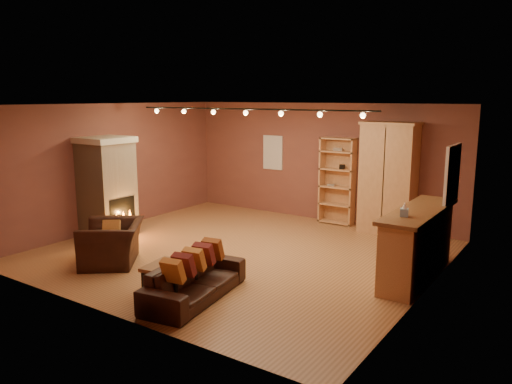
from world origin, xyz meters
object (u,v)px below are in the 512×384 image
Objects in this scene: bookcase at (338,180)px; armoire at (388,178)px; loveseat at (195,273)px; coffee_table at (170,270)px; bar_counter at (417,243)px; armchair at (112,236)px; fireplace at (107,187)px.

armoire is (1.26, -0.20, 0.19)m from bookcase.
armoire is 5.29m from loveseat.
loveseat reaches higher than coffee_table.
armoire is at bearing 119.61° from bar_counter.
bookcase is at bearing 170.97° from armoire.
bookcase is 5.35m from loveseat.
fireplace is at bearing -166.89° from armchair.
armoire is 3.23× the size of coffee_table.
bar_counter is at bearing 45.51° from coffee_table.
armoire is 5.52m from coffee_table.
loveseat is 1.44× the size of armchair.
bar_counter is at bearing 10.17° from fireplace.
bar_counter is 1.78× the size of armchair.
armoire is 1.23× the size of loveseat.
bar_counter reaches higher than loveseat.
armoire is 1.77× the size of armchair.
armoire is 2.86m from bar_counter.
bookcase is at bearing 88.32° from coffee_table.
bookcase is at bearing 46.09° from fireplace.
loveseat is at bearing -88.07° from bookcase.
coffee_table is at bearing -91.68° from bookcase.
bar_counter is at bearing 77.22° from armchair.
armchair is at bearing 164.32° from coffee_table.
loveseat is at bearing 41.74° from armchair.
bar_counter is (2.64, -2.62, -0.44)m from bookcase.
bookcase reaches higher than coffee_table.
loveseat is at bearing 25.84° from coffee_table.
fireplace reaches higher than loveseat.
loveseat is 0.38m from coffee_table.
armoire is (4.86, 3.54, 0.16)m from fireplace.
armoire is at bearing 105.90° from armchair.
fireplace is at bearing -143.94° from armoire.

